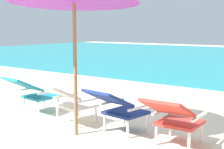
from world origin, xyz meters
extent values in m
plane|color=beige|center=(0.00, 4.00, 0.00)|extent=(40.00, 40.00, 0.00)
cube|color=teal|center=(-1.33, 0.00, 0.28)|extent=(0.57, 0.55, 0.04)
cube|color=teal|center=(-1.36, -0.36, 0.55)|extent=(0.57, 0.56, 0.27)
cylinder|color=white|center=(-1.53, 0.24, 0.13)|extent=(0.04, 0.04, 0.26)
cylinder|color=white|center=(-1.09, 0.19, 0.13)|extent=(0.04, 0.04, 0.26)
cylinder|color=white|center=(-1.57, -0.18, 0.13)|extent=(0.04, 0.04, 0.26)
cylinder|color=white|center=(-1.13, -0.23, 0.13)|extent=(0.04, 0.04, 0.26)
cube|color=white|center=(-1.59, 0.03, 0.40)|extent=(0.08, 0.50, 0.03)
cube|color=white|center=(-1.07, -0.02, 0.40)|extent=(0.08, 0.50, 0.03)
cube|color=silver|center=(-0.37, -0.11, 0.28)|extent=(0.58, 0.56, 0.04)
cube|color=silver|center=(-0.42, -0.47, 0.55)|extent=(0.58, 0.58, 0.27)
cylinder|color=white|center=(-0.56, 0.13, 0.13)|extent=(0.04, 0.04, 0.26)
cylinder|color=white|center=(-0.12, 0.07, 0.13)|extent=(0.04, 0.04, 0.26)
cylinder|color=white|center=(-0.61, -0.29, 0.13)|extent=(0.04, 0.04, 0.26)
cylinder|color=white|center=(-0.18, -0.35, 0.13)|extent=(0.04, 0.04, 0.26)
cube|color=white|center=(-0.63, -0.08, 0.40)|extent=(0.10, 0.50, 0.03)
cube|color=white|center=(-0.11, -0.14, 0.40)|extent=(0.10, 0.50, 0.03)
cube|color=navy|center=(0.51, -0.01, 0.28)|extent=(0.57, 0.56, 0.04)
cube|color=navy|center=(0.46, -0.38, 0.55)|extent=(0.58, 0.57, 0.27)
cylinder|color=white|center=(0.31, 0.22, 0.13)|extent=(0.04, 0.04, 0.26)
cylinder|color=white|center=(0.75, 0.17, 0.13)|extent=(0.04, 0.04, 0.26)
cylinder|color=white|center=(0.26, -0.19, 0.13)|extent=(0.04, 0.04, 0.26)
cylinder|color=white|center=(0.70, -0.25, 0.13)|extent=(0.04, 0.04, 0.26)
cube|color=white|center=(0.25, 0.02, 0.40)|extent=(0.09, 0.50, 0.03)
cube|color=white|center=(0.77, -0.04, 0.40)|extent=(0.09, 0.50, 0.03)
cube|color=red|center=(1.35, -0.02, 0.28)|extent=(0.53, 0.52, 0.04)
cube|color=red|center=(1.36, -0.38, 0.55)|extent=(0.54, 0.53, 0.27)
cylinder|color=white|center=(1.12, 0.18, 0.13)|extent=(0.04, 0.04, 0.26)
cylinder|color=white|center=(1.56, 0.20, 0.13)|extent=(0.04, 0.04, 0.26)
cylinder|color=white|center=(1.13, -0.24, 0.13)|extent=(0.04, 0.04, 0.26)
cylinder|color=white|center=(1.57, -0.22, 0.13)|extent=(0.04, 0.04, 0.26)
cube|color=white|center=(1.09, -0.03, 0.40)|extent=(0.04, 0.50, 0.03)
cube|color=white|center=(1.61, -0.01, 0.40)|extent=(0.04, 0.50, 0.03)
cylinder|color=olive|center=(0.03, -0.55, 0.92)|extent=(0.05, 0.05, 1.84)
camera|label=1|loc=(3.09, -3.81, 1.49)|focal=52.55mm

